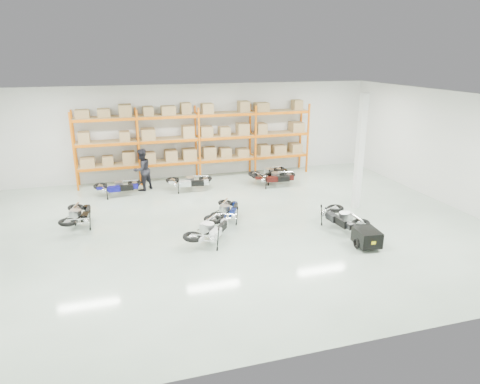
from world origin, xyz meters
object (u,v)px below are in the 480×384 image
object	(u,v)px
trailer	(367,237)
moto_back_b	(189,179)
moto_touring_right	(342,214)
moto_back_d	(275,175)
moto_blue_centre	(227,207)
moto_black_far_left	(78,212)
moto_back_a	(118,184)
person_back	(142,170)
moto_back_c	(270,170)
moto_silver_left	(210,226)

from	to	relation	value
trailer	moto_back_b	bearing A→B (deg)	125.08
moto_touring_right	moto_back_d	size ratio (longest dim) A/B	1.03
moto_blue_centre	moto_black_far_left	bearing A→B (deg)	15.42
moto_black_far_left	moto_back_d	xyz separation A→B (m)	(8.43, 2.56, 0.01)
moto_back_a	person_back	distance (m)	1.27
moto_back_c	moto_back_d	distance (m)	0.69
moto_back_d	person_back	xyz separation A→B (m)	(-5.91, 1.09, 0.40)
moto_touring_right	moto_back_a	world-z (taller)	moto_touring_right
moto_back_c	person_back	size ratio (longest dim) A/B	0.97
moto_blue_centre	trailer	xyz separation A→B (m)	(3.64, -3.55, -0.15)
moto_silver_left	moto_back_d	size ratio (longest dim) A/B	1.04
moto_back_c	moto_back_d	bearing A→B (deg)	156.64
moto_blue_centre	moto_silver_left	xyz separation A→B (m)	(-1.04, -1.72, 0.07)
moto_blue_centre	person_back	xyz separation A→B (m)	(-2.71, 4.60, 0.45)
moto_back_c	moto_back_d	xyz separation A→B (m)	(-0.03, -0.69, -0.01)
moto_blue_centre	moto_silver_left	distance (m)	2.01
trailer	moto_back_c	distance (m)	7.76
moto_back_c	moto_silver_left	bearing A→B (deg)	123.27
moto_black_far_left	trailer	bearing A→B (deg)	160.44
moto_touring_right	moto_back_c	size ratio (longest dim) A/B	1.01
trailer	moto_back_b	size ratio (longest dim) A/B	0.81
moto_back_c	moto_back_a	bearing A→B (deg)	69.92
moto_touring_right	trailer	bearing A→B (deg)	-94.77
moto_blue_centre	moto_black_far_left	size ratio (longest dim) A/B	0.94
moto_back_d	person_back	distance (m)	6.02
moto_blue_centre	person_back	bearing A→B (deg)	-33.83
moto_back_a	moto_silver_left	bearing A→B (deg)	-156.83
moto_back_b	moto_black_far_left	bearing A→B (deg)	131.43
moto_touring_right	person_back	distance (m)	9.13
moto_black_far_left	person_back	size ratio (longest dim) A/B	0.92
moto_back_a	person_back	size ratio (longest dim) A/B	0.92
moto_back_c	person_back	distance (m)	5.96
moto_back_b	person_back	bearing A→B (deg)	79.63
moto_back_b	person_back	xyz separation A→B (m)	(-1.99, 0.66, 0.40)
moto_blue_centre	moto_back_b	xyz separation A→B (m)	(-0.71, 3.94, 0.04)
moto_black_far_left	moto_touring_right	bearing A→B (deg)	169.22
moto_blue_centre	trailer	distance (m)	5.09
moto_back_c	person_back	bearing A→B (deg)	65.20
moto_back_b	moto_back_c	world-z (taller)	moto_back_c
moto_back_d	trailer	bearing A→B (deg)	-168.64
person_back	moto_silver_left	bearing A→B (deg)	67.52
moto_black_far_left	moto_back_b	size ratio (longest dim) A/B	0.98
moto_silver_left	moto_back_d	distance (m)	6.73
moto_touring_right	moto_back_a	distance (m)	9.58
moto_back_d	moto_back_a	bearing A→B (deg)	92.99
moto_touring_right	trailer	xyz separation A→B (m)	(0.00, -1.60, -0.21)
moto_back_a	moto_back_d	distance (m)	7.02
moto_back_b	moto_back_c	size ratio (longest dim) A/B	0.97
person_back	moto_back_d	bearing A→B (deg)	132.24
moto_back_b	person_back	world-z (taller)	person_back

